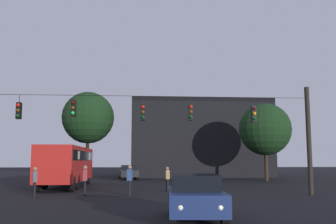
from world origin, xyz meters
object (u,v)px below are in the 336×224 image
(pedestrian_near_bus, at_px, (167,178))
(tree_behind_building, at_px, (88,118))
(car_far_left, at_px, (128,172))
(pedestrian_crossing_center, at_px, (35,180))
(city_bus, at_px, (67,162))
(tree_left_silhouette, at_px, (265,129))
(pedestrian_crossing_left, at_px, (130,178))
(pedestrian_crossing_right, at_px, (85,178))
(car_near_right, at_px, (195,196))

(pedestrian_near_bus, xyz_separation_m, tree_behind_building, (-8.10, 22.11, 6.32))
(car_far_left, height_order, pedestrian_crossing_center, pedestrian_crossing_center)
(tree_behind_building, bearing_deg, car_far_left, -49.75)
(pedestrian_near_bus, bearing_deg, city_bus, 147.97)
(tree_left_silhouette, bearing_deg, pedestrian_near_bus, -131.84)
(pedestrian_crossing_left, distance_m, tree_behind_building, 26.66)
(pedestrian_crossing_right, xyz_separation_m, tree_left_silhouette, (15.64, 14.76, 4.10))
(pedestrian_crossing_left, bearing_deg, city_bus, 122.37)
(car_far_left, relative_size, tree_behind_building, 0.43)
(tree_left_silhouette, bearing_deg, car_near_right, -113.79)
(city_bus, distance_m, tree_left_silhouette, 19.71)
(car_far_left, bearing_deg, tree_behind_building, 130.25)
(car_far_left, bearing_deg, pedestrian_crossing_left, -88.38)
(city_bus, bearing_deg, pedestrian_crossing_right, -72.36)
(pedestrian_crossing_center, bearing_deg, tree_behind_building, 91.03)
(car_near_right, bearing_deg, pedestrian_near_bus, 90.22)
(car_near_right, xyz_separation_m, pedestrian_crossing_center, (-7.69, 8.87, 0.13))
(car_far_left, relative_size, pedestrian_crossing_center, 2.72)
(pedestrian_near_bus, bearing_deg, pedestrian_crossing_center, -156.40)
(car_near_right, bearing_deg, pedestrian_crossing_right, 118.07)
(car_far_left, xyz_separation_m, pedestrian_crossing_left, (0.54, -19.19, 0.19))
(pedestrian_crossing_right, height_order, pedestrian_near_bus, pedestrian_crossing_right)
(car_near_right, distance_m, pedestrian_crossing_center, 11.74)
(city_bus, xyz_separation_m, pedestrian_crossing_left, (4.92, -7.76, -0.88))
(pedestrian_crossing_right, bearing_deg, tree_behind_building, 97.19)
(car_near_right, height_order, tree_behind_building, tree_behind_building)
(pedestrian_crossing_center, distance_m, tree_left_silhouette, 24.22)
(tree_left_silhouette, bearing_deg, pedestrian_crossing_right, -136.65)
(pedestrian_crossing_right, bearing_deg, car_far_left, 83.88)
(city_bus, xyz_separation_m, pedestrian_crossing_right, (2.35, -7.40, -0.89))
(city_bus, height_order, pedestrian_near_bus, city_bus)
(pedestrian_crossing_left, relative_size, pedestrian_crossing_center, 1.06)
(pedestrian_crossing_right, bearing_deg, pedestrian_crossing_center, -169.27)
(pedestrian_crossing_right, bearing_deg, city_bus, 107.64)
(city_bus, xyz_separation_m, tree_left_silhouette, (17.99, 7.36, 3.22))
(car_near_right, height_order, tree_left_silhouette, tree_left_silhouette)
(tree_behind_building, bearing_deg, pedestrian_crossing_left, -77.28)
(tree_left_silhouette, xyz_separation_m, tree_behind_building, (-18.79, 10.17, 2.13))
(car_far_left, distance_m, tree_left_silhouette, 14.85)
(pedestrian_crossing_left, xyz_separation_m, tree_left_silhouette, (13.08, 15.12, 4.09))
(pedestrian_crossing_right, bearing_deg, pedestrian_near_bus, 29.73)
(car_far_left, xyz_separation_m, pedestrian_crossing_center, (-4.71, -19.34, 0.13))
(city_bus, relative_size, tree_behind_building, 1.06)
(car_far_left, relative_size, tree_left_silhouette, 0.58)
(pedestrian_near_bus, bearing_deg, pedestrian_crossing_left, -126.90)
(car_far_left, bearing_deg, tree_left_silhouette, -16.64)
(car_far_left, relative_size, pedestrian_crossing_left, 2.57)
(city_bus, xyz_separation_m, car_far_left, (4.37, 11.43, -1.07))
(car_near_right, relative_size, pedestrian_crossing_left, 2.55)
(car_far_left, relative_size, pedestrian_crossing_right, 2.59)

